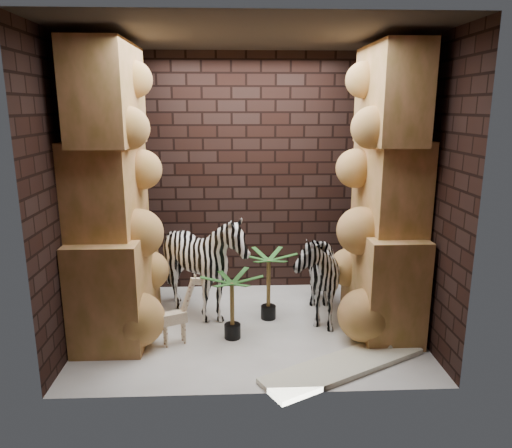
{
  "coord_description": "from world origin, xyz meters",
  "views": [
    {
      "loc": [
        -0.15,
        -4.82,
        2.34
      ],
      "look_at": [
        0.07,
        0.15,
        1.12
      ],
      "focal_mm": 33.68,
      "sensor_mm": 36.0,
      "label": 1
    }
  ],
  "objects_px": {
    "palm_back": "(232,306)",
    "surfboard": "(344,365)",
    "zebra_right": "(313,264)",
    "giraffe_toy": "(174,311)",
    "zebra_left": "(204,270)",
    "palm_front": "(268,285)"
  },
  "relations": [
    {
      "from": "giraffe_toy",
      "to": "palm_back",
      "type": "bearing_deg",
      "value": -13.35
    },
    {
      "from": "zebra_right",
      "to": "giraffe_toy",
      "type": "height_order",
      "value": "zebra_right"
    },
    {
      "from": "zebra_right",
      "to": "palm_back",
      "type": "relative_size",
      "value": 1.79
    },
    {
      "from": "palm_back",
      "to": "surfboard",
      "type": "height_order",
      "value": "palm_back"
    },
    {
      "from": "zebra_right",
      "to": "surfboard",
      "type": "xyz_separation_m",
      "value": [
        0.12,
        -1.14,
        -0.6
      ]
    },
    {
      "from": "zebra_right",
      "to": "palm_front",
      "type": "xyz_separation_m",
      "value": [
        -0.51,
        -0.04,
        -0.23
      ]
    },
    {
      "from": "zebra_right",
      "to": "surfboard",
      "type": "relative_size",
      "value": 0.76
    },
    {
      "from": "zebra_right",
      "to": "zebra_left",
      "type": "bearing_deg",
      "value": -178.87
    },
    {
      "from": "palm_front",
      "to": "palm_back",
      "type": "distance_m",
      "value": 0.61
    },
    {
      "from": "zebra_right",
      "to": "palm_front",
      "type": "bearing_deg",
      "value": -173.53
    },
    {
      "from": "giraffe_toy",
      "to": "surfboard",
      "type": "xyz_separation_m",
      "value": [
        1.61,
        -0.53,
        -0.34
      ]
    },
    {
      "from": "surfboard",
      "to": "zebra_left",
      "type": "bearing_deg",
      "value": 110.81
    },
    {
      "from": "zebra_left",
      "to": "palm_front",
      "type": "relative_size",
      "value": 1.59
    },
    {
      "from": "palm_back",
      "to": "surfboard",
      "type": "bearing_deg",
      "value": -31.85
    },
    {
      "from": "zebra_left",
      "to": "surfboard",
      "type": "relative_size",
      "value": 0.76
    },
    {
      "from": "palm_front",
      "to": "palm_back",
      "type": "bearing_deg",
      "value": -131.6
    },
    {
      "from": "zebra_right",
      "to": "zebra_left",
      "type": "height_order",
      "value": "zebra_right"
    },
    {
      "from": "giraffe_toy",
      "to": "zebra_left",
      "type": "bearing_deg",
      "value": 42.2
    },
    {
      "from": "zebra_right",
      "to": "surfboard",
      "type": "bearing_deg",
      "value": -82.59
    },
    {
      "from": "zebra_left",
      "to": "palm_back",
      "type": "xyz_separation_m",
      "value": [
        0.31,
        -0.51,
        -0.22
      ]
    },
    {
      "from": "zebra_right",
      "to": "zebra_left",
      "type": "xyz_separation_m",
      "value": [
        -1.22,
        0.01,
        -0.06
      ]
    },
    {
      "from": "giraffe_toy",
      "to": "palm_back",
      "type": "relative_size",
      "value": 1.03
    }
  ]
}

